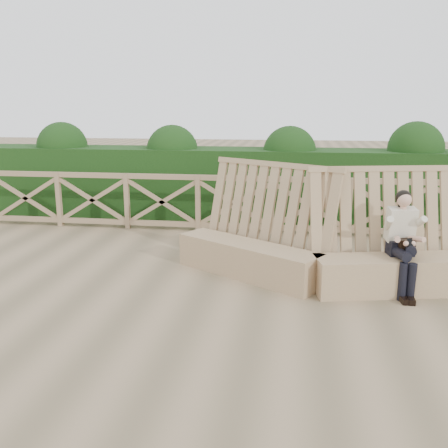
# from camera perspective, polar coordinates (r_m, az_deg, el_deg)

# --- Properties ---
(ground) EXTENTS (60.00, 60.00, 0.00)m
(ground) POSITION_cam_1_polar(r_m,az_deg,el_deg) (6.38, -2.86, -8.64)
(ground) COLOR brown
(ground) RESTS_ON ground
(bench) EXTENTS (4.27, 1.87, 1.61)m
(bench) POSITION_cam_1_polar(r_m,az_deg,el_deg) (7.01, 11.11, -3.31)
(bench) COLOR #9C7A59
(bench) RESTS_ON ground
(woman) EXTENTS (0.40, 0.78, 1.34)m
(woman) POSITION_cam_1_polar(r_m,az_deg,el_deg) (6.83, 19.76, -1.44)
(woman) COLOR black
(woman) RESTS_ON ground
(guardrail) EXTENTS (10.10, 0.09, 1.10)m
(guardrail) POSITION_cam_1_polar(r_m,az_deg,el_deg) (9.55, 1.18, 2.31)
(guardrail) COLOR #8E6F53
(guardrail) RESTS_ON ground
(hedge) EXTENTS (12.00, 1.20, 1.50)m
(hedge) POSITION_cam_1_polar(r_m,az_deg,el_deg) (10.69, 2.00, 4.57)
(hedge) COLOR black
(hedge) RESTS_ON ground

